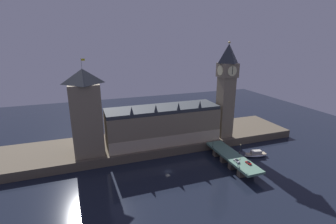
{
  "coord_description": "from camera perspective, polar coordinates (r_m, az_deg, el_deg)",
  "views": [
    {
      "loc": [
        -42.87,
        -120.76,
        74.85
      ],
      "look_at": [
        7.19,
        20.0,
        30.63
      ],
      "focal_mm": 26.0,
      "sensor_mm": 36.0,
      "label": 1
    }
  ],
  "objects": [
    {
      "name": "car_southbound_lead",
      "position": [
        150.93,
        18.33,
        -11.24
      ],
      "size": [
        1.85,
        3.85,
        1.32
      ],
      "color": "red",
      "rests_on": "bridge"
    },
    {
      "name": "parliament_hall",
      "position": [
        170.8,
        -1.24,
        -2.91
      ],
      "size": [
        78.14,
        23.81,
        29.97
      ],
      "color": "#7F7056",
      "rests_on": "embankment"
    },
    {
      "name": "boat_downstream",
      "position": [
        175.21,
        19.88,
        -9.3
      ],
      "size": [
        16.16,
        7.87,
        4.26
      ],
      "color": "white",
      "rests_on": "ground_plane"
    },
    {
      "name": "street_lamp_far",
      "position": [
        165.31,
        10.51,
        -6.86
      ],
      "size": [
        1.34,
        0.6,
        6.34
      ],
      "color": "#2D3333",
      "rests_on": "bridge"
    },
    {
      "name": "street_lamp_near",
      "position": [
        143.29,
        16.45,
        -11.17
      ],
      "size": [
        1.34,
        0.6,
        6.1
      ],
      "color": "#2D3333",
      "rests_on": "bridge"
    },
    {
      "name": "street_lamp_mid",
      "position": [
        159.69,
        16.61,
        -8.05
      ],
      "size": [
        1.34,
        0.6,
        6.8
      ],
      "color": "#2D3333",
      "rests_on": "bridge"
    },
    {
      "name": "ground_plane",
      "position": [
        148.4,
        -0.03,
        -13.8
      ],
      "size": [
        400.0,
        400.0,
        0.0
      ],
      "primitive_type": "plane",
      "color": "black"
    },
    {
      "name": "victoria_tower",
      "position": [
        156.97,
        -18.63,
        -0.06
      ],
      "size": [
        18.12,
        18.12,
        59.25
      ],
      "color": "#7F7056",
      "rests_on": "embankment"
    },
    {
      "name": "pedestrian_near_rail",
      "position": [
        146.12,
        16.07,
        -11.86
      ],
      "size": [
        0.38,
        0.38,
        1.7
      ],
      "color": "black",
      "rests_on": "bridge"
    },
    {
      "name": "pedestrian_mid_walk",
      "position": [
        160.99,
        16.36,
        -9.14
      ],
      "size": [
        0.38,
        0.38,
        1.69
      ],
      "color": "black",
      "rests_on": "bridge"
    },
    {
      "name": "car_northbound_trail",
      "position": [
        151.01,
        15.8,
        -10.96
      ],
      "size": [
        1.98,
        4.11,
        1.44
      ],
      "color": "white",
      "rests_on": "bridge"
    },
    {
      "name": "clock_tower",
      "position": [
        179.02,
        13.49,
        5.42
      ],
      "size": [
        12.08,
        12.19,
        68.56
      ],
      "color": "#7F7056",
      "rests_on": "embankment"
    },
    {
      "name": "embankment",
      "position": [
        180.4,
        -4.21,
        -7.08
      ],
      "size": [
        220.0,
        42.0,
        5.7
      ],
      "color": "brown",
      "rests_on": "ground_plane"
    },
    {
      "name": "bridge",
      "position": [
        159.4,
        14.8,
        -10.46
      ],
      "size": [
        11.54,
        46.0,
        6.15
      ],
      "color": "slate",
      "rests_on": "ground_plane"
    }
  ]
}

